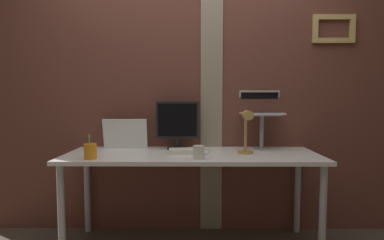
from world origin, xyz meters
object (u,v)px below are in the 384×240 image
at_px(coffee_mug, 199,152).
at_px(pen_cup, 90,151).
at_px(monitor, 177,123).
at_px(whiteboard_panel, 125,134).
at_px(desk_lamp, 247,127).
at_px(laptop, 260,107).

bearing_deg(coffee_mug, pen_cup, 180.00).
relative_size(monitor, whiteboard_panel, 1.08).
distance_m(monitor, desk_lamp, 0.59).
bearing_deg(laptop, pen_cup, -158.74).
bearing_deg(monitor, whiteboard_panel, 176.57).
height_order(laptop, whiteboard_panel, laptop).
distance_m(monitor, pen_cup, 0.75).
relative_size(monitor, coffee_mug, 3.37).
relative_size(desk_lamp, coffee_mug, 2.84).
bearing_deg(monitor, coffee_mug, -68.32).
xyz_separation_m(monitor, coffee_mug, (0.17, -0.43, -0.17)).
distance_m(laptop, pen_cup, 1.41).
relative_size(monitor, pen_cup, 2.26).
relative_size(laptop, coffee_mug, 2.95).
bearing_deg(desk_lamp, whiteboard_panel, 163.57).
bearing_deg(monitor, pen_cup, -143.50).
height_order(desk_lamp, coffee_mug, desk_lamp).
xyz_separation_m(laptop, desk_lamp, (-0.17, -0.33, -0.14)).
height_order(desk_lamp, pen_cup, desk_lamp).
bearing_deg(desk_lamp, laptop, 62.85).
relative_size(whiteboard_panel, pen_cup, 2.10).
height_order(laptop, desk_lamp, laptop).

